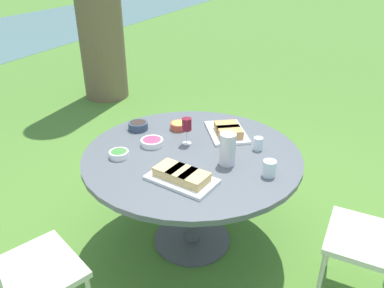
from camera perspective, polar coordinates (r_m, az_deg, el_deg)
ground_plane at (r=2.87m, az=0.00°, el=-14.34°), size 40.00×40.00×0.00m
dining_table at (r=2.49m, az=0.00°, el=-3.28°), size 1.42×1.42×0.74m
chair_near_left at (r=2.11m, az=-25.38°, el=-16.85°), size 0.56×0.57×0.89m
water_pitcher at (r=2.27m, az=5.44°, el=-0.77°), size 0.11×0.10×0.20m
wine_glass at (r=2.49m, az=-0.80°, el=2.83°), size 0.07×0.07×0.19m
platter_bread_main at (r=2.13m, az=-1.60°, el=-4.91°), size 0.30×0.43×0.07m
platter_charcuterie at (r=2.67m, az=5.43°, el=1.99°), size 0.46×0.42×0.08m
bowl_fries at (r=2.76m, az=-2.01°, el=2.83°), size 0.13×0.13×0.05m
bowl_salad at (r=2.42m, az=-11.07°, el=-1.49°), size 0.12×0.12×0.04m
bowl_olives at (r=2.78m, az=-8.22°, el=2.84°), size 0.14×0.14×0.06m
bowl_dip_red at (r=2.54m, az=-6.11°, el=0.31°), size 0.15×0.15×0.04m
cup_water_near at (r=2.21m, az=11.69°, el=-3.67°), size 0.08×0.08×0.10m
cup_water_far at (r=2.50m, az=10.06°, el=0.05°), size 0.06×0.06×0.09m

